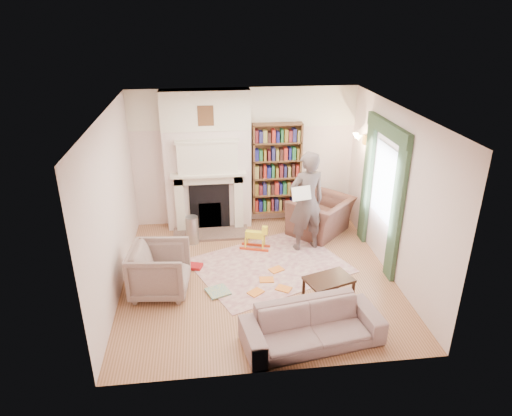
{
  "coord_description": "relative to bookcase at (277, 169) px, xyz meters",
  "views": [
    {
      "loc": [
        -0.82,
        -6.61,
        4.21
      ],
      "look_at": [
        0.0,
        0.25,
        1.15
      ],
      "focal_mm": 32.0,
      "sensor_mm": 36.0,
      "label": 1
    }
  ],
  "objects": [
    {
      "name": "wall_front",
      "position": [
        -0.65,
        -4.37,
        0.22
      ],
      "size": [
        4.5,
        0.0,
        4.5
      ],
      "primitive_type": "plane",
      "rotation": [
        -1.57,
        0.0,
        0.0
      ],
      "color": "silver",
      "rests_on": "floor"
    },
    {
      "name": "newspaper",
      "position": [
        0.2,
        -1.46,
        0.03
      ],
      "size": [
        0.37,
        0.18,
        0.24
      ],
      "primitive_type": "cube",
      "rotation": [
        -0.35,
        0.0,
        0.23
      ],
      "color": "white",
      "rests_on": "man_reading"
    },
    {
      "name": "man_reading",
      "position": [
        0.35,
        -1.26,
        -0.22
      ],
      "size": [
        0.78,
        0.6,
        1.91
      ],
      "primitive_type": "imported",
      "rotation": [
        0.0,
        0.0,
        3.37
      ],
      "color": "#504240",
      "rests_on": "floor"
    },
    {
      "name": "armchair_left",
      "position": [
        -2.24,
        -2.42,
        -0.77
      ],
      "size": [
        0.97,
        0.95,
        0.81
      ],
      "primitive_type": "imported",
      "rotation": [
        0.0,
        0.0,
        1.47
      ],
      "color": "gray",
      "rests_on": "floor"
    },
    {
      "name": "wall_right",
      "position": [
        1.6,
        -2.12,
        0.22
      ],
      "size": [
        0.0,
        4.5,
        4.5
      ],
      "primitive_type": "plane",
      "rotation": [
        1.57,
        0.0,
        -1.57
      ],
      "color": "silver",
      "rests_on": "floor"
    },
    {
      "name": "paraffin_heater",
      "position": [
        -1.76,
        -0.8,
        -0.9
      ],
      "size": [
        0.27,
        0.27,
        0.55
      ],
      "primitive_type": "cylinder",
      "rotation": [
        0.0,
        0.0,
        -0.13
      ],
      "color": "#989A9F",
      "rests_on": "floor"
    },
    {
      "name": "fireplace",
      "position": [
        -1.4,
        -0.07,
        0.21
      ],
      "size": [
        1.7,
        0.58,
        2.8
      ],
      "color": "silver",
      "rests_on": "floor"
    },
    {
      "name": "rug",
      "position": [
        -0.39,
        -1.83,
        -1.17
      ],
      "size": [
        3.03,
        2.73,
        0.01
      ],
      "primitive_type": "cube",
      "rotation": [
        0.0,
        0.0,
        0.4
      ],
      "color": "beige",
      "rests_on": "floor"
    },
    {
      "name": "curtain_right",
      "position": [
        1.55,
        -1.02,
        0.02
      ],
      "size": [
        0.07,
        0.32,
        2.4
      ],
      "primitive_type": "cube",
      "color": "#2F4932",
      "rests_on": "floor"
    },
    {
      "name": "pelmet",
      "position": [
        1.54,
        -1.72,
        1.2
      ],
      "size": [
        0.09,
        1.7,
        0.24
      ],
      "primitive_type": "cube",
      "color": "#2F4932",
      "rests_on": "wall_right"
    },
    {
      "name": "board_game",
      "position": [
        -1.35,
        -2.57,
        -1.15
      ],
      "size": [
        0.43,
        0.43,
        0.03
      ],
      "primitive_type": "cube",
      "rotation": [
        0.0,
        0.0,
        0.37
      ],
      "color": "#E3C250",
      "rests_on": "rug"
    },
    {
      "name": "wall_back",
      "position": [
        -0.65,
        0.13,
        0.22
      ],
      "size": [
        4.5,
        0.0,
        4.5
      ],
      "primitive_type": "plane",
      "rotation": [
        1.57,
        0.0,
        0.0
      ],
      "color": "silver",
      "rests_on": "floor"
    },
    {
      "name": "sofa",
      "position": [
        -0.13,
        -3.89,
        -0.9
      ],
      "size": [
        1.98,
        1.03,
        0.55
      ],
      "primitive_type": "imported",
      "rotation": [
        0.0,
        0.0,
        0.16
      ],
      "color": "gray",
      "rests_on": "floor"
    },
    {
      "name": "bookcase",
      "position": [
        0.0,
        0.0,
        0.0
      ],
      "size": [
        1.0,
        0.24,
        1.85
      ],
      "primitive_type": "cube",
      "color": "brown",
      "rests_on": "floor"
    },
    {
      "name": "curtain_left",
      "position": [
        1.55,
        -2.42,
        0.02
      ],
      "size": [
        0.07,
        0.32,
        2.4
      ],
      "primitive_type": "cube",
      "color": "#2F4932",
      "rests_on": "floor"
    },
    {
      "name": "window",
      "position": [
        1.58,
        -1.72,
        0.27
      ],
      "size": [
        0.02,
        0.9,
        1.3
      ],
      "primitive_type": "cube",
      "color": "silver",
      "rests_on": "wall_right"
    },
    {
      "name": "ceiling",
      "position": [
        -0.65,
        -2.12,
        1.62
      ],
      "size": [
        4.5,
        4.5,
        0.0
      ],
      "primitive_type": "plane",
      "rotation": [
        3.14,
        0.0,
        0.0
      ],
      "color": "white",
      "rests_on": "wall_back"
    },
    {
      "name": "game_box_lid",
      "position": [
        -1.75,
        -1.75,
        -1.14
      ],
      "size": [
        0.36,
        0.29,
        0.05
      ],
      "primitive_type": "cube",
      "rotation": [
        0.0,
        0.0,
        -0.32
      ],
      "color": "maroon",
      "rests_on": "rug"
    },
    {
      "name": "comic_annuals",
      "position": [
        -0.47,
        -2.39,
        -1.16
      ],
      "size": [
        0.76,
        0.92,
        0.02
      ],
      "color": "red",
      "rests_on": "rug"
    },
    {
      "name": "wall_sconce",
      "position": [
        1.38,
        -0.62,
        0.72
      ],
      "size": [
        0.2,
        0.24,
        0.24
      ],
      "primitive_type": null,
      "color": "gold",
      "rests_on": "wall_right"
    },
    {
      "name": "coffee_table",
      "position": [
        0.32,
        -3.04,
        -0.95
      ],
      "size": [
        0.81,
        0.65,
        0.45
      ],
      "primitive_type": null,
      "rotation": [
        0.0,
        0.0,
        0.32
      ],
      "color": "#321B11",
      "rests_on": "floor"
    },
    {
      "name": "floor",
      "position": [
        -0.65,
        -2.12,
        -1.18
      ],
      "size": [
        4.5,
        4.5,
        0.0
      ],
      "primitive_type": "plane",
      "color": "brown",
      "rests_on": "ground"
    },
    {
      "name": "wall_left",
      "position": [
        -2.9,
        -2.12,
        0.22
      ],
      "size": [
        0.0,
        4.5,
        4.5
      ],
      "primitive_type": "plane",
      "rotation": [
        1.57,
        0.0,
        1.57
      ],
      "color": "silver",
      "rests_on": "floor"
    },
    {
      "name": "rocking_horse",
      "position": [
        -0.59,
        -1.18,
        -0.93
      ],
      "size": [
        0.6,
        0.38,
        0.49
      ],
      "primitive_type": null,
      "rotation": [
        0.0,
        0.0,
        -0.32
      ],
      "color": "yellow",
      "rests_on": "rug"
    },
    {
      "name": "armchair_reading",
      "position": [
        0.8,
        -0.66,
        -0.81
      ],
      "size": [
        1.51,
        1.51,
        0.74
      ],
      "primitive_type": "imported",
      "rotation": [
        0.0,
        0.0,
        3.92
      ],
      "color": "#4F342A",
      "rests_on": "floor"
    }
  ]
}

